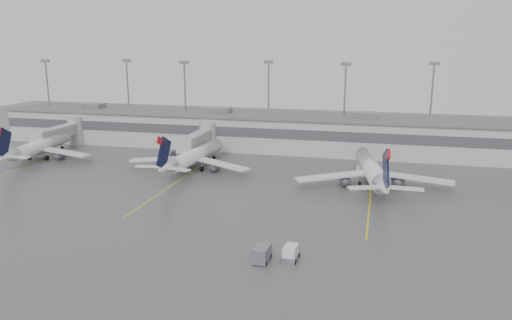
% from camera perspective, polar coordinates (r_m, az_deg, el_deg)
% --- Properties ---
extents(ground, '(260.00, 260.00, 0.00)m').
position_cam_1_polar(ground, '(66.36, -3.10, -9.00)').
color(ground, '#4B4C4E').
rests_on(ground, ground).
extents(terminal, '(152.00, 17.00, 9.45)m').
position_cam_1_polar(terminal, '(119.84, 5.09, 3.19)').
color(terminal, '#B4B4AE').
rests_on(terminal, ground).
extents(light_masts, '(142.40, 8.00, 20.60)m').
position_cam_1_polar(light_masts, '(124.38, 5.59, 7.21)').
color(light_masts, gray).
rests_on(light_masts, ground).
extents(jet_bridge_left, '(4.00, 17.20, 7.00)m').
position_cam_1_polar(jet_bridge_left, '(129.58, -20.92, 2.99)').
color(jet_bridge_left, '#929597').
rests_on(jet_bridge_left, ground).
extents(jet_bridge_right, '(4.00, 17.20, 7.00)m').
position_cam_1_polar(jet_bridge_right, '(113.32, -6.21, 2.42)').
color(jet_bridge_right, '#929597').
rests_on(jet_bridge_right, ground).
extents(stand_markings, '(105.25, 40.00, 0.01)m').
position_cam_1_polar(stand_markings, '(88.26, 1.51, -3.24)').
color(stand_markings, yellow).
rests_on(stand_markings, ground).
extents(jet_far_left, '(25.88, 29.17, 9.46)m').
position_cam_1_polar(jet_far_left, '(118.86, -23.61, 1.43)').
color(jet_far_left, silver).
rests_on(jet_far_left, ground).
extents(jet_mid_left, '(25.71, 28.91, 9.35)m').
position_cam_1_polar(jet_mid_left, '(100.60, -7.16, 0.44)').
color(jet_mid_left, silver).
rests_on(jet_mid_left, ground).
extents(jet_mid_right, '(27.17, 30.71, 10.00)m').
position_cam_1_polar(jet_mid_right, '(90.52, 13.14, -1.14)').
color(jet_mid_right, silver).
rests_on(jet_mid_right, ground).
extents(baggage_tug, '(1.92, 2.84, 1.77)m').
position_cam_1_polar(baggage_tug, '(60.19, 3.96, -10.73)').
color(baggage_tug, silver).
rests_on(baggage_tug, ground).
extents(baggage_cart, '(1.82, 3.01, 1.88)m').
position_cam_1_polar(baggage_cart, '(59.59, 0.68, -10.65)').
color(baggage_cart, slate).
rests_on(baggage_cart, ground).
extents(gse_uld_a, '(3.09, 2.45, 1.92)m').
position_cam_1_polar(gse_uld_a, '(122.46, -23.44, 0.82)').
color(gse_uld_a, silver).
rests_on(gse_uld_a, ground).
extents(gse_uld_b, '(2.61, 2.01, 1.66)m').
position_cam_1_polar(gse_uld_b, '(108.37, -6.56, 0.27)').
color(gse_uld_b, silver).
rests_on(gse_uld_b, ground).
extents(gse_uld_c, '(2.92, 2.09, 1.95)m').
position_cam_1_polar(gse_uld_c, '(98.18, 12.23, -1.24)').
color(gse_uld_c, silver).
rests_on(gse_uld_c, ground).
extents(gse_loader, '(2.04, 3.22, 2.00)m').
position_cam_1_polar(gse_loader, '(110.63, -9.89, 0.51)').
color(gse_loader, slate).
rests_on(gse_loader, ground).
extents(cone_a, '(0.50, 0.50, 0.80)m').
position_cam_1_polar(cone_a, '(118.82, -19.63, 0.52)').
color(cone_a, '#F13905').
rests_on(cone_a, ground).
extents(cone_b, '(0.39, 0.39, 0.62)m').
position_cam_1_polar(cone_b, '(104.54, -8.46, -0.57)').
color(cone_b, '#F13905').
rests_on(cone_b, ground).
extents(cone_c, '(0.48, 0.48, 0.77)m').
position_cam_1_polar(cone_c, '(99.45, 10.11, -1.31)').
color(cone_c, '#F13905').
rests_on(cone_c, ground).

